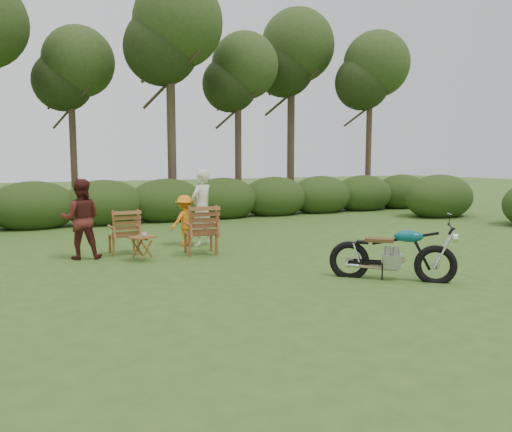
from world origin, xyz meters
name	(u,v)px	position (x,y,z in m)	size (l,w,h in m)	color
ground	(315,280)	(0.00, 0.00, 0.00)	(80.00, 80.00, 0.00)	#30511B
tree_line	(173,106)	(0.50, 9.74, 3.81)	(22.52, 11.62, 8.14)	#38281E
motorcycle	(391,279)	(1.20, -0.50, 0.00)	(1.97, 0.75, 1.13)	#0C8D9E
lawn_chair_right	(201,254)	(-0.93, 3.08, 0.00)	(0.72, 0.72, 1.05)	brown
lawn_chair_left	(124,254)	(-2.41, 3.80, 0.00)	(0.66, 0.66, 0.96)	brown
side_table	(142,249)	(-2.24, 2.88, 0.25)	(0.48, 0.40, 0.49)	brown
cup	(144,234)	(-2.20, 2.83, 0.54)	(0.11, 0.11, 0.09)	beige
adult_a	(202,245)	(-0.56, 4.03, 0.00)	(0.65, 0.43, 1.79)	beige
adult_b	(82,259)	(-3.29, 3.64, 0.00)	(0.79, 0.62, 1.63)	#4D1B16
child	(185,246)	(-0.92, 4.19, 0.00)	(0.77, 0.44, 1.19)	orange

